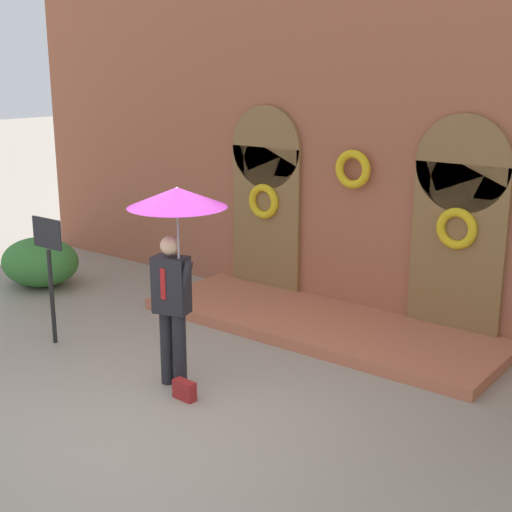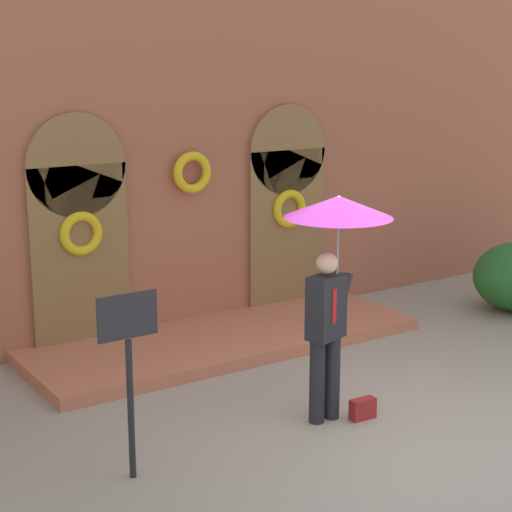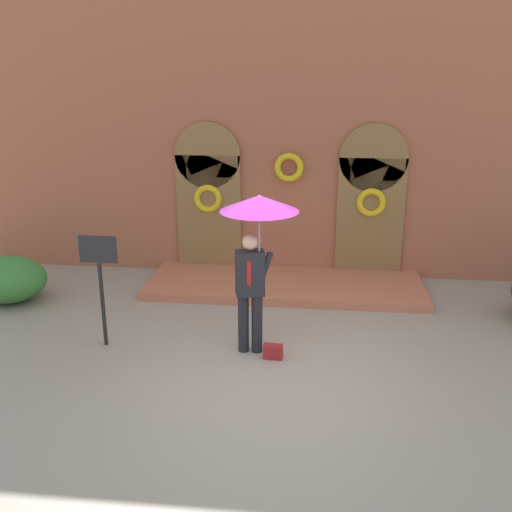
% 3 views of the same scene
% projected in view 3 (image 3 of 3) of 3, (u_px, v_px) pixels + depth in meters
% --- Properties ---
extents(ground_plane, '(80.00, 80.00, 0.00)m').
position_uv_depth(ground_plane, '(271.00, 368.00, 8.00)').
color(ground_plane, gray).
extents(building_facade, '(14.00, 2.30, 5.60)m').
position_uv_depth(building_facade, '(290.00, 140.00, 11.10)').
color(building_facade, '#9E563D').
rests_on(building_facade, ground).
extents(person_with_umbrella, '(1.10, 1.10, 2.36)m').
position_uv_depth(person_with_umbrella, '(257.00, 227.00, 7.88)').
color(person_with_umbrella, black).
rests_on(person_with_umbrella, ground).
extents(handbag, '(0.29, 0.14, 0.22)m').
position_uv_depth(handbag, '(273.00, 352.00, 8.22)').
color(handbag, maroon).
rests_on(handbag, ground).
extents(sign_post, '(0.56, 0.06, 1.72)m').
position_uv_depth(sign_post, '(100.00, 273.00, 8.32)').
color(sign_post, black).
rests_on(sign_post, ground).
extents(shrub_left, '(1.40, 1.20, 0.82)m').
position_uv_depth(shrub_left, '(7.00, 279.00, 10.22)').
color(shrub_left, '#387A33').
rests_on(shrub_left, ground).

